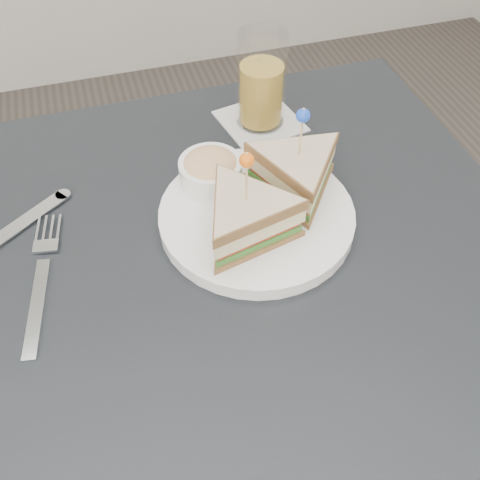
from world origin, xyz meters
name	(u,v)px	position (x,y,z in m)	size (l,w,h in m)	color
ground_plane	(237,476)	(0.00, 0.00, 0.00)	(3.50, 3.50, 0.00)	#3F3833
table	(235,310)	(0.00, 0.00, 0.67)	(0.80, 0.80, 0.75)	black
plate_meal	(262,197)	(0.06, 0.08, 0.79)	(0.32, 0.32, 0.15)	white
cutlery_fork	(42,273)	(-0.22, 0.07, 0.75)	(0.06, 0.21, 0.01)	white
drink_set	(261,86)	(0.13, 0.28, 0.82)	(0.14, 0.14, 0.15)	silver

